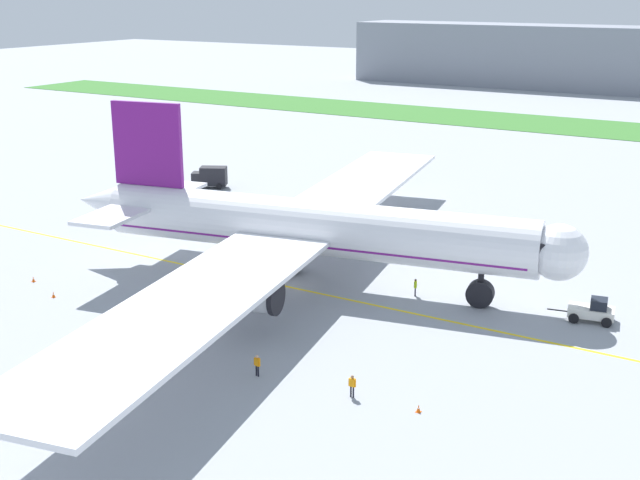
# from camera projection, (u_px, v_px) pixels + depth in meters

# --- Properties ---
(ground_plane) EXTENTS (600.00, 600.00, 0.00)m
(ground_plane) POSITION_uv_depth(u_px,v_px,m) (280.00, 289.00, 82.01)
(ground_plane) COLOR #9399A0
(ground_plane) RESTS_ON ground
(apron_taxi_line) EXTENTS (280.00, 0.36, 0.01)m
(apron_taxi_line) POSITION_uv_depth(u_px,v_px,m) (285.00, 286.00, 82.80)
(apron_taxi_line) COLOR yellow
(apron_taxi_line) RESTS_ON ground
(grass_median_strip) EXTENTS (320.00, 24.00, 0.10)m
(grass_median_strip) POSITION_uv_depth(u_px,v_px,m) (582.00, 127.00, 176.55)
(grass_median_strip) COLOR #38722D
(grass_median_strip) RESTS_ON ground
(airliner_foreground) EXTENTS (52.44, 83.92, 17.41)m
(airliner_foreground) POSITION_uv_depth(u_px,v_px,m) (307.00, 228.00, 81.56)
(airliner_foreground) COLOR white
(airliner_foreground) RESTS_ON ground
(pushback_tug) EXTENTS (5.87, 3.16, 2.15)m
(pushback_tug) POSITION_uv_depth(u_px,v_px,m) (593.00, 311.00, 73.94)
(pushback_tug) COLOR white
(pushback_tug) RESTS_ON ground
(ground_crew_wingwalker_port) EXTENTS (0.61, 0.26, 1.73)m
(ground_crew_wingwalker_port) POSITION_uv_depth(u_px,v_px,m) (352.00, 384.00, 60.12)
(ground_crew_wingwalker_port) COLOR black
(ground_crew_wingwalker_port) RESTS_ON ground
(ground_crew_marshaller_front) EXTENTS (0.61, 0.33, 1.75)m
(ground_crew_marshaller_front) POSITION_uv_depth(u_px,v_px,m) (257.00, 363.00, 63.39)
(ground_crew_marshaller_front) COLOR black
(ground_crew_marshaller_front) RESTS_ON ground
(ground_crew_wingwalker_starboard) EXTENTS (0.40, 0.58, 1.73)m
(ground_crew_wingwalker_starboard) POSITION_uv_depth(u_px,v_px,m) (415.00, 286.00, 79.90)
(ground_crew_wingwalker_starboard) COLOR black
(ground_crew_wingwalker_starboard) RESTS_ON ground
(traffic_cone_near_nose) EXTENTS (0.36, 0.36, 0.58)m
(traffic_cone_near_nose) POSITION_uv_depth(u_px,v_px,m) (33.00, 279.00, 84.00)
(traffic_cone_near_nose) COLOR #F2590C
(traffic_cone_near_nose) RESTS_ON ground
(traffic_cone_port_wing) EXTENTS (0.36, 0.36, 0.58)m
(traffic_cone_port_wing) POSITION_uv_depth(u_px,v_px,m) (53.00, 294.00, 79.78)
(traffic_cone_port_wing) COLOR #F2590C
(traffic_cone_port_wing) RESTS_ON ground
(traffic_cone_starboard_wing) EXTENTS (0.36, 0.36, 0.58)m
(traffic_cone_starboard_wing) POSITION_uv_depth(u_px,v_px,m) (419.00, 408.00, 58.21)
(traffic_cone_starboard_wing) COLOR #F2590C
(traffic_cone_starboard_wing) RESTS_ON ground
(service_truck_catering_van) EXTENTS (5.47, 4.26, 3.15)m
(service_truck_catering_van) POSITION_uv_depth(u_px,v_px,m) (210.00, 177.00, 122.91)
(service_truck_catering_van) COLOR black
(service_truck_catering_van) RESTS_ON ground
(terminal_building) EXTENTS (99.11, 20.00, 18.00)m
(terminal_building) POSITION_uv_depth(u_px,v_px,m) (518.00, 55.00, 247.52)
(terminal_building) COLOR gray
(terminal_building) RESTS_ON ground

